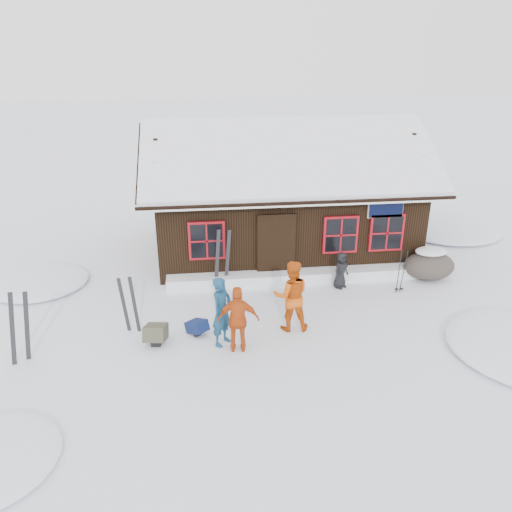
# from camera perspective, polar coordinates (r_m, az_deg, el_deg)

# --- Properties ---
(ground) EXTENTS (120.00, 120.00, 0.00)m
(ground) POSITION_cam_1_polar(r_m,az_deg,el_deg) (12.65, -0.03, -7.67)
(ground) COLOR white
(ground) RESTS_ON ground
(mountain_hut) EXTENTS (8.90, 6.09, 4.42)m
(mountain_hut) POSITION_cam_1_polar(r_m,az_deg,el_deg) (16.77, 2.99, 5.97)
(mountain_hut) COLOR black
(mountain_hut) RESTS_ON ground
(snow_drift) EXTENTS (7.60, 0.60, 0.35)m
(snow_drift) POSITION_cam_1_polar(r_m,az_deg,el_deg) (14.76, 4.69, -2.30)
(snow_drift) COLOR white
(snow_drift) RESTS_ON ground
(snow_mounds) EXTENTS (20.60, 13.20, 0.48)m
(snow_mounds) POSITION_cam_1_polar(r_m,az_deg,el_deg) (14.53, 5.56, -3.53)
(snow_mounds) COLOR white
(snow_mounds) RESTS_ON ground
(skier_teal) EXTENTS (0.69, 0.73, 1.68)m
(skier_teal) POSITION_cam_1_polar(r_m,az_deg,el_deg) (11.46, -3.91, -6.36)
(skier_teal) COLOR navy
(skier_teal) RESTS_ON ground
(skier_orange_left) EXTENTS (0.91, 0.73, 1.80)m
(skier_orange_left) POSITION_cam_1_polar(r_m,az_deg,el_deg) (12.03, 4.05, -4.55)
(skier_orange_left) COLOR #C84F0E
(skier_orange_left) RESTS_ON ground
(skier_orange_right) EXTENTS (0.97, 0.48, 1.60)m
(skier_orange_right) POSITION_cam_1_polar(r_m,az_deg,el_deg) (11.21, -2.03, -7.27)
(skier_orange_right) COLOR #C34914
(skier_orange_right) RESTS_ON ground
(skier_crouched) EXTENTS (0.63, 0.59, 1.08)m
(skier_crouched) POSITION_cam_1_polar(r_m,az_deg,el_deg) (14.42, 9.68, -1.60)
(skier_crouched) COLOR black
(skier_crouched) RESTS_ON ground
(boulder) EXTENTS (1.50, 1.13, 0.87)m
(boulder) POSITION_cam_1_polar(r_m,az_deg,el_deg) (15.68, 19.19, -0.95)
(boulder) COLOR #4A423B
(boulder) RESTS_ON ground
(ski_pair_left) EXTENTS (0.57, 0.23, 1.74)m
(ski_pair_left) POSITION_cam_1_polar(r_m,az_deg,el_deg) (11.97, -25.40, -7.50)
(ski_pair_left) COLOR black
(ski_pair_left) RESTS_ON ground
(ski_pair_mid) EXTENTS (0.45, 0.09, 1.50)m
(ski_pair_mid) POSITION_cam_1_polar(r_m,az_deg,el_deg) (12.36, -14.27, -5.52)
(ski_pair_mid) COLOR black
(ski_pair_mid) RESTS_ON ground
(ski_pair_right) EXTENTS (0.54, 0.10, 1.79)m
(ski_pair_right) POSITION_cam_1_polar(r_m,az_deg,el_deg) (14.18, -3.86, -0.40)
(ski_pair_right) COLOR black
(ski_pair_right) RESTS_ON ground
(ski_poles) EXTENTS (0.23, 0.11, 1.30)m
(ski_poles) POSITION_cam_1_polar(r_m,az_deg,el_deg) (14.51, 16.26, -1.76)
(ski_poles) COLOR black
(ski_poles) RESTS_ON ground
(backpack_blue) EXTENTS (0.60, 0.62, 0.27)m
(backpack_blue) POSITION_cam_1_polar(r_m,az_deg,el_deg) (12.24, -6.74, -8.25)
(backpack_blue) COLOR #111E4A
(backpack_blue) RESTS_ON ground
(backpack_olive) EXTENTS (0.57, 0.70, 0.35)m
(backpack_olive) POSITION_cam_1_polar(r_m,az_deg,el_deg) (12.04, -11.36, -8.91)
(backpack_olive) COLOR #42412F
(backpack_olive) RESTS_ON ground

